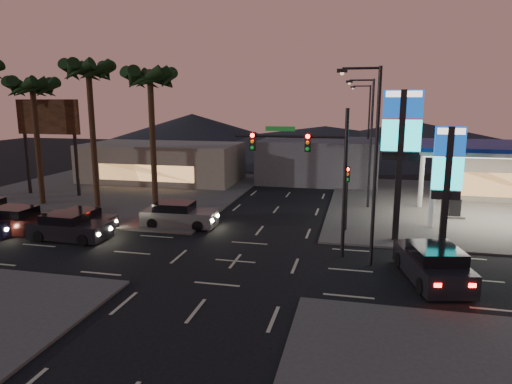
% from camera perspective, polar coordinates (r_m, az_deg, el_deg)
% --- Properties ---
extents(ground, '(140.00, 140.00, 0.00)m').
position_cam_1_polar(ground, '(24.52, -2.61, -8.63)').
color(ground, black).
rests_on(ground, ground).
extents(corner_lot_ne, '(24.00, 24.00, 0.12)m').
position_cam_1_polar(corner_lot_ne, '(40.29, 26.65, -1.80)').
color(corner_lot_ne, '#47443F').
rests_on(corner_lot_ne, ground).
extents(corner_lot_nw, '(24.00, 24.00, 0.12)m').
position_cam_1_polar(corner_lot_nw, '(44.96, -16.98, 0.17)').
color(corner_lot_nw, '#47443F').
rests_on(corner_lot_nw, ground).
extents(gas_station, '(12.20, 8.20, 5.47)m').
position_cam_1_polar(gas_station, '(35.72, 28.83, 4.65)').
color(gas_station, silver).
rests_on(gas_station, ground).
extents(convenience_store, '(10.00, 6.00, 4.00)m').
position_cam_1_polar(convenience_store, '(45.23, 27.86, 1.91)').
color(convenience_store, '#726B5B').
rests_on(convenience_store, ground).
extents(pylon_sign_tall, '(2.20, 0.35, 9.00)m').
position_cam_1_polar(pylon_sign_tall, '(27.86, 17.69, 6.74)').
color(pylon_sign_tall, black).
rests_on(pylon_sign_tall, ground).
extents(pylon_sign_short, '(1.60, 0.35, 7.00)m').
position_cam_1_polar(pylon_sign_short, '(27.37, 22.86, 2.65)').
color(pylon_sign_short, black).
rests_on(pylon_sign_short, ground).
extents(traffic_signal_mast, '(6.10, 0.39, 8.00)m').
position_cam_1_polar(traffic_signal_mast, '(24.51, 7.05, 3.89)').
color(traffic_signal_mast, black).
rests_on(traffic_signal_mast, ground).
extents(pedestal_signal, '(0.32, 0.39, 4.30)m').
position_cam_1_polar(pedestal_signal, '(29.69, 11.30, 0.54)').
color(pedestal_signal, black).
rests_on(pedestal_signal, ground).
extents(streetlight_near, '(2.14, 0.25, 10.00)m').
position_cam_1_polar(streetlight_near, '(23.35, 14.28, 4.48)').
color(streetlight_near, black).
rests_on(streetlight_near, ground).
extents(streetlight_mid, '(2.14, 0.25, 10.00)m').
position_cam_1_polar(streetlight_mid, '(36.30, 13.87, 6.81)').
color(streetlight_mid, black).
rests_on(streetlight_mid, ground).
extents(streetlight_far, '(2.14, 0.25, 10.00)m').
position_cam_1_polar(streetlight_far, '(50.27, 13.67, 7.97)').
color(streetlight_far, black).
rests_on(streetlight_far, ground).
extents(palm_a, '(4.41, 4.41, 10.86)m').
position_cam_1_polar(palm_a, '(35.18, -13.07, 12.76)').
color(palm_a, black).
rests_on(palm_a, ground).
extents(palm_b, '(4.41, 4.41, 11.46)m').
position_cam_1_polar(palm_b, '(37.63, -20.16, 13.09)').
color(palm_b, black).
rests_on(palm_b, ground).
extents(palm_c, '(4.41, 4.41, 10.26)m').
position_cam_1_polar(palm_c, '(40.51, -26.11, 10.92)').
color(palm_c, black).
rests_on(palm_c, ground).
extents(billboard, '(6.00, 0.30, 8.50)m').
position_cam_1_polar(billboard, '(44.23, -24.51, 7.68)').
color(billboard, black).
rests_on(billboard, ground).
extents(building_far_west, '(16.00, 8.00, 4.00)m').
position_cam_1_polar(building_far_west, '(49.01, -11.61, 3.62)').
color(building_far_west, '#726B5B').
rests_on(building_far_west, ground).
extents(building_far_mid, '(12.00, 9.00, 4.40)m').
position_cam_1_polar(building_far_mid, '(48.77, 7.85, 3.94)').
color(building_far_mid, '#4C4C51').
rests_on(building_far_mid, ground).
extents(hill_left, '(40.00, 40.00, 6.00)m').
position_cam_1_polar(hill_left, '(88.09, -7.96, 7.70)').
color(hill_left, black).
rests_on(hill_left, ground).
extents(hill_right, '(50.00, 50.00, 5.00)m').
position_cam_1_polar(hill_right, '(82.87, 19.07, 6.63)').
color(hill_right, black).
rests_on(hill_right, ground).
extents(hill_center, '(60.00, 60.00, 4.00)m').
position_cam_1_polar(hill_center, '(82.68, 8.60, 6.76)').
color(hill_center, black).
rests_on(hill_center, ground).
extents(car_lane_a_front, '(4.95, 2.18, 1.60)m').
position_cam_1_polar(car_lane_a_front, '(30.28, -22.36, -4.13)').
color(car_lane_a_front, black).
rests_on(car_lane_a_front, ground).
extents(car_lane_a_mid, '(5.19, 2.27, 1.67)m').
position_cam_1_polar(car_lane_a_mid, '(33.10, -27.63, -3.25)').
color(car_lane_a_mid, black).
rests_on(car_lane_a_mid, ground).
extents(car_lane_b_front, '(5.14, 2.32, 1.65)m').
position_cam_1_polar(car_lane_b_front, '(31.31, -9.66, -2.88)').
color(car_lane_b_front, '#595A5C').
rests_on(car_lane_b_front, ground).
extents(car_lane_b_mid, '(4.21, 2.04, 1.33)m').
position_cam_1_polar(car_lane_b_mid, '(32.39, -20.61, -3.25)').
color(car_lane_b_mid, black).
rests_on(car_lane_b_mid, ground).
extents(suv_station, '(3.24, 5.58, 1.76)m').
position_cam_1_polar(suv_station, '(23.23, 21.22, -8.42)').
color(suv_station, black).
rests_on(suv_station, ground).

